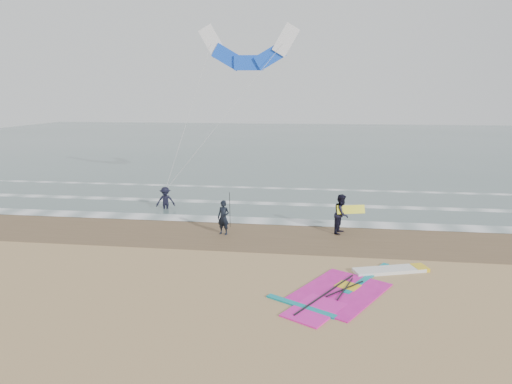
# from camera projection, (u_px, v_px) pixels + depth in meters

# --- Properties ---
(ground) EXTENTS (120.00, 120.00, 0.00)m
(ground) POSITION_uv_depth(u_px,v_px,m) (287.00, 291.00, 14.84)
(ground) COLOR tan
(ground) RESTS_ON ground
(sea_water) EXTENTS (120.00, 80.00, 0.02)m
(sea_water) POSITION_uv_depth(u_px,v_px,m) (312.00, 142.00, 61.35)
(sea_water) COLOR #47605E
(sea_water) RESTS_ON ground
(wet_sand_band) EXTENTS (120.00, 5.00, 0.01)m
(wet_sand_band) POSITION_uv_depth(u_px,v_px,m) (296.00, 236.00, 20.65)
(wet_sand_band) COLOR brown
(wet_sand_band) RESTS_ON ground
(foam_waterline) EXTENTS (120.00, 9.15, 0.02)m
(foam_waterline) POSITION_uv_depth(u_px,v_px,m) (300.00, 211.00, 24.95)
(foam_waterline) COLOR white
(foam_waterline) RESTS_ON ground
(windsurf_rig) EXTENTS (5.62, 5.32, 0.14)m
(windsurf_rig) POSITION_uv_depth(u_px,v_px,m) (355.00, 286.00, 15.13)
(windsurf_rig) COLOR white
(windsurf_rig) RESTS_ON ground
(person_standing) EXTENTS (0.66, 0.53, 1.58)m
(person_standing) POSITION_uv_depth(u_px,v_px,m) (223.00, 218.00, 20.73)
(person_standing) COLOR black
(person_standing) RESTS_ON ground
(person_walking) EXTENTS (0.95, 1.07, 1.83)m
(person_walking) POSITION_uv_depth(u_px,v_px,m) (342.00, 214.00, 20.91)
(person_walking) COLOR black
(person_walking) RESTS_ON ground
(person_wading) EXTENTS (1.17, 0.87, 1.62)m
(person_wading) POSITION_uv_depth(u_px,v_px,m) (165.00, 195.00, 25.29)
(person_wading) COLOR black
(person_wading) RESTS_ON ground
(held_pole) EXTENTS (0.17, 0.86, 1.82)m
(held_pole) POSITION_uv_depth(u_px,v_px,m) (230.00, 210.00, 20.62)
(held_pole) COLOR black
(held_pole) RESTS_ON ground
(carried_kiteboard) EXTENTS (1.30, 0.51, 0.39)m
(carried_kiteboard) POSITION_uv_depth(u_px,v_px,m) (351.00, 209.00, 20.71)
(carried_kiteboard) COLOR yellow
(carried_kiteboard) RESTS_ON ground
(surf_kite) EXTENTS (7.13, 4.18, 9.33)m
(surf_kite) POSITION_uv_depth(u_px,v_px,m) (248.00, 52.00, 26.97)
(surf_kite) COLOR white
(surf_kite) RESTS_ON ground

